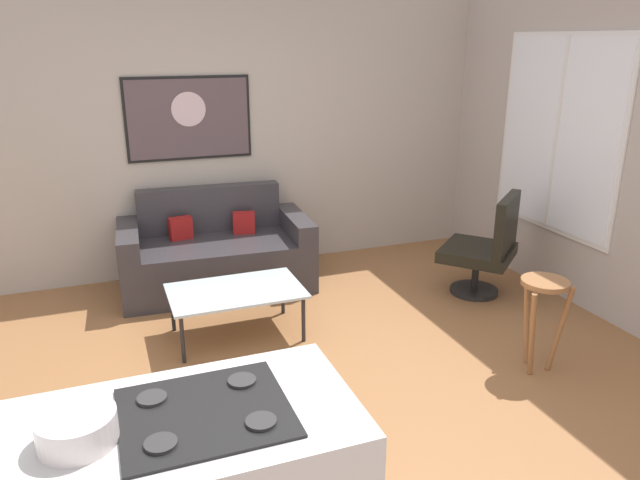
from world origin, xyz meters
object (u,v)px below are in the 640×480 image
at_px(mixing_bowl, 77,429).
at_px(couch, 216,255).
at_px(coffee_table, 236,293).
at_px(bar_stool, 543,302).
at_px(wall_painting, 189,118).
at_px(armchair, 487,247).

bearing_deg(mixing_bowl, couch, 71.77).
relative_size(couch, mixing_bowl, 6.56).
height_order(coffee_table, bar_stool, bar_stool).
distance_m(coffee_table, wall_painting, 1.85).
bearing_deg(armchair, mixing_bowl, -145.42).
distance_m(coffee_table, bar_stool, 2.18).
height_order(coffee_table, wall_painting, wall_painting).
distance_m(armchair, wall_painting, 2.90).
bearing_deg(bar_stool, coffee_table, 146.58).
bearing_deg(coffee_table, couch, 86.97).
relative_size(armchair, bar_stool, 1.39).
relative_size(armchair, wall_painting, 0.81).
height_order(bar_stool, mixing_bowl, mixing_bowl).
xyz_separation_m(coffee_table, bar_stool, (1.81, -1.20, 0.15)).
distance_m(bar_stool, mixing_bowl, 3.06).
height_order(armchair, mixing_bowl, mixing_bowl).
height_order(coffee_table, armchair, armchair).
xyz_separation_m(bar_stool, wall_painting, (-1.85, 2.67, 0.98)).
bearing_deg(wall_painting, armchair, -32.89).
xyz_separation_m(coffee_table, wall_painting, (-0.04, 1.47, 1.13)).
distance_m(coffee_table, mixing_bowl, 2.53).
bearing_deg(wall_painting, coffee_table, -88.42).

